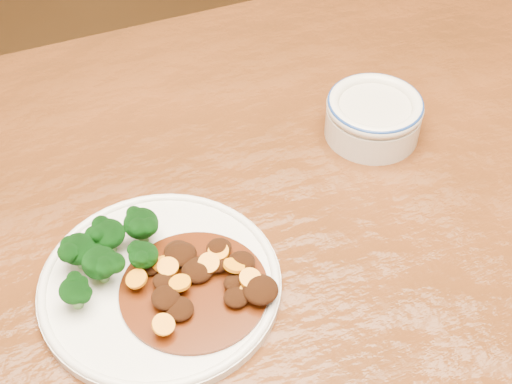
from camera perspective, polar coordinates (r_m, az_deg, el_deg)
name	(u,v)px	position (r m, az deg, el deg)	size (l,w,h in m)	color
dining_table	(284,280)	(0.82, 2.24, -7.05)	(1.55, 0.99, 0.75)	#5E2B10
dinner_plate	(160,283)	(0.72, -7.68, -7.26)	(0.24, 0.24, 0.02)	white
broccoli_florets	(109,249)	(0.72, -11.71, -4.51)	(0.12, 0.08, 0.04)	#5B8F4A
mince_stew	(202,280)	(0.70, -4.33, -7.00)	(0.15, 0.15, 0.03)	#4E1B08
dip_bowl	(374,115)	(0.87, 9.39, 6.07)	(0.12, 0.12, 0.05)	beige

